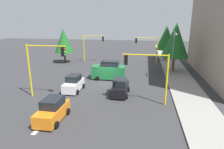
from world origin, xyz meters
The scene contains 15 objects.
ground_plane centered at (0.00, 0.00, 0.00)m, with size 120.00×120.00×0.00m, color #353538.
sidewalk_kerb centered at (-5.00, 10.50, 0.07)m, with size 80.00×4.00×0.15m, color gray.
lane_arrow_near centered at (11.51, -3.00, 0.01)m, with size 2.40×1.10×1.10m.
traffic_signal_far_left centered at (-14.00, 5.63, 3.75)m, with size 0.36×4.59×5.27m.
traffic_signal_near_right centered at (6.00, -5.74, 4.22)m, with size 0.36×4.59×5.99m.
traffic_signal_far_right centered at (-14.00, -5.67, 3.89)m, with size 0.36×4.59×5.48m.
traffic_signal_near_left centered at (6.00, 5.64, 3.78)m, with size 0.36×4.59×5.32m.
street_lamp_curbside centered at (-3.61, 9.20, 4.35)m, with size 2.15×0.28×7.00m.
tree_opposite_side centered at (-12.00, -11.00, 4.49)m, with size 3.76×3.76×6.85m.
tree_roadside_far centered at (-18.00, 9.50, 4.89)m, with size 4.08×4.08×7.46m.
tree_roadside_mid centered at (-8.00, 10.00, 5.35)m, with size 4.45×4.45×8.14m.
delivery_van_green centered at (-2.00, 0.08, 1.28)m, with size 2.22×4.80×2.77m.
car_orange centered at (10.90, -2.51, 0.90)m, with size 3.96×2.02×1.98m.
car_white centered at (3.56, -3.32, 0.90)m, with size 3.71×1.97×1.98m.
car_black centered at (3.96, 2.55, 0.90)m, with size 3.81×1.98×1.98m.
Camera 1 is at (25.38, 5.24, 8.52)m, focal length 31.36 mm.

